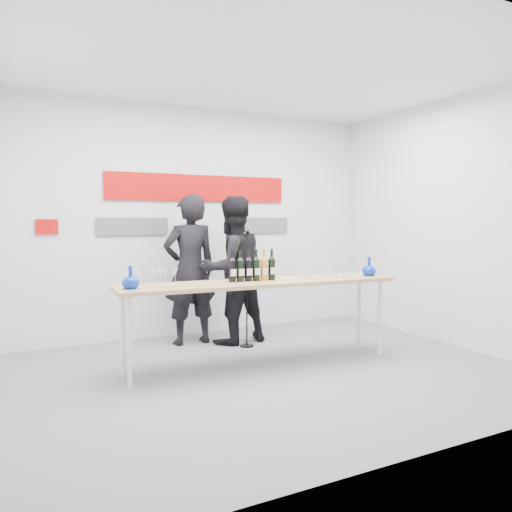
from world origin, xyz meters
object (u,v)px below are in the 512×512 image
at_px(presenter_left, 190,270).
at_px(presenter_right, 232,270).
at_px(tasting_table, 260,287).
at_px(mic_stand, 247,311).

height_order(presenter_left, presenter_right, presenter_left).
height_order(tasting_table, mic_stand, mic_stand).
bearing_deg(presenter_left, presenter_right, 158.05).
xyz_separation_m(tasting_table, mic_stand, (0.21, 0.74, -0.40)).
distance_m(presenter_right, mic_stand, 0.55).
bearing_deg(mic_stand, presenter_right, 111.87).
distance_m(presenter_left, mic_stand, 0.87).
bearing_deg(mic_stand, presenter_left, 146.77).
bearing_deg(mic_stand, tasting_table, -99.64).
xyz_separation_m(tasting_table, presenter_right, (0.13, 1.01, 0.08)).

